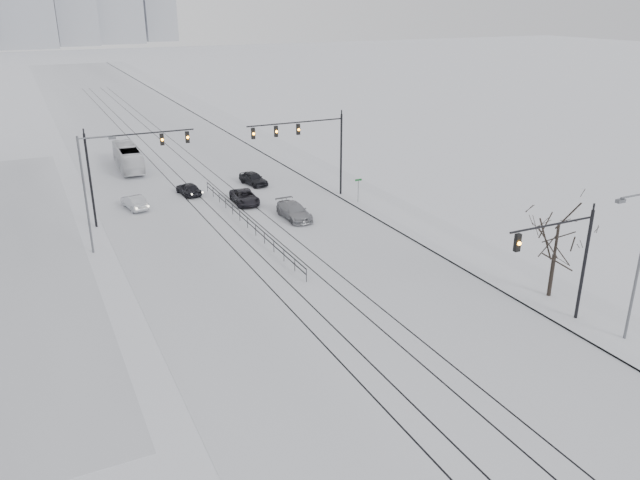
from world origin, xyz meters
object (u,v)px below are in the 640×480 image
(box_truck, at_px, (128,158))
(sedan_sb_outer, at_px, (134,202))
(sedan_sb_inner, at_px, (189,189))
(sedan_nb_far, at_px, (253,179))
(traffic_mast_near, at_px, (566,255))
(sedan_nb_right, at_px, (294,211))
(sedan_nb_front, at_px, (245,197))
(bare_tree, at_px, (558,233))

(box_truck, bearing_deg, sedan_sb_outer, 84.12)
(sedan_sb_inner, bearing_deg, sedan_nb_far, 176.76)
(traffic_mast_near, distance_m, sedan_nb_right, 25.63)
(traffic_mast_near, relative_size, sedan_sb_outer, 1.78)
(traffic_mast_near, distance_m, sedan_sb_inner, 38.08)
(traffic_mast_near, distance_m, sedan_sb_outer, 38.45)
(traffic_mast_near, distance_m, sedan_nb_front, 32.11)
(sedan_nb_front, height_order, sedan_nb_right, sedan_nb_right)
(sedan_nb_front, distance_m, box_truck, 19.50)
(sedan_nb_far, bearing_deg, sedan_sb_outer, -179.06)
(traffic_mast_near, relative_size, sedan_sb_inner, 1.88)
(traffic_mast_near, distance_m, bare_tree, 3.85)
(sedan_sb_inner, relative_size, sedan_nb_front, 0.83)
(sedan_sb_inner, height_order, sedan_sb_outer, sedan_sb_outer)
(sedan_sb_inner, height_order, box_truck, box_truck)
(sedan_nb_right, bearing_deg, sedan_nb_far, 86.82)
(sedan_nb_far, bearing_deg, sedan_nb_right, -103.86)
(traffic_mast_near, xyz_separation_m, bare_tree, (2.41, 3.00, -0.07))
(sedan_nb_right, distance_m, box_truck, 26.07)
(traffic_mast_near, distance_m, sedan_nb_far, 36.96)
(sedan_nb_front, distance_m, sedan_nb_right, 6.57)
(sedan_sb_inner, xyz_separation_m, sedan_nb_right, (6.54, -11.10, 0.06))
(traffic_mast_near, xyz_separation_m, box_truck, (-16.34, 48.58, -3.21))
(traffic_mast_near, height_order, sedan_sb_outer, traffic_mast_near)
(sedan_nb_right, bearing_deg, sedan_sb_inner, 119.75)
(traffic_mast_near, relative_size, sedan_nb_right, 1.47)
(sedan_sb_outer, bearing_deg, traffic_mast_near, 109.18)
(sedan_sb_outer, relative_size, sedan_nb_right, 0.83)
(bare_tree, relative_size, sedan_sb_inner, 1.64)
(sedan_sb_inner, xyz_separation_m, box_truck, (-3.55, 12.93, 0.72))
(sedan_nb_far, bearing_deg, box_truck, 119.31)
(sedan_nb_front, height_order, box_truck, box_truck)
(sedan_nb_right, bearing_deg, bare_tree, -68.88)
(box_truck, bearing_deg, bare_tree, 114.37)
(bare_tree, xyz_separation_m, sedan_sb_outer, (-20.84, 30.52, -3.84))
(sedan_sb_outer, bearing_deg, bare_tree, 114.71)
(sedan_nb_right, xyz_separation_m, sedan_nb_far, (0.49, 11.75, -0.02))
(traffic_mast_near, height_order, sedan_nb_front, traffic_mast_near)
(traffic_mast_near, xyz_separation_m, sedan_sb_outer, (-18.42, 33.52, -3.91))
(sedan_sb_outer, bearing_deg, sedan_nb_right, 134.03)
(sedan_sb_inner, distance_m, sedan_nb_front, 6.46)
(sedan_nb_right, height_order, box_truck, box_truck)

